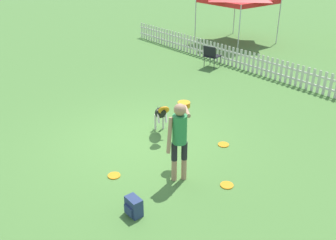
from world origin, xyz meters
name	(u,v)px	position (x,y,z in m)	size (l,w,h in m)	color
ground_plane	(143,140)	(0.00, 0.00, 0.00)	(240.00, 240.00, 0.00)	#4C7A38
handler_person	(180,132)	(1.75, -0.34, 1.05)	(0.82, 0.98, 1.65)	tan
leaping_dog	(161,113)	(0.01, 0.56, 0.57)	(0.95, 0.60, 0.92)	black
frisbee_near_handler	(227,185)	(2.56, 0.21, 0.01)	(0.26, 0.26, 0.02)	orange
frisbee_near_dog	(223,145)	(1.38, 1.35, 0.01)	(0.26, 0.26, 0.02)	orange
frisbee_midfield	(114,176)	(0.88, -1.34, 0.01)	(0.26, 0.26, 0.02)	orange
backpack_on_grass	(134,207)	(2.12, -1.70, 0.17)	(0.31, 0.23, 0.35)	navy
picket_fence	(294,74)	(0.00, 6.13, 0.37)	(17.62, 0.04, 0.74)	beige
folding_chair_center	(211,55)	(-3.08, 5.34, 0.51)	(0.63, 0.64, 0.85)	#333338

